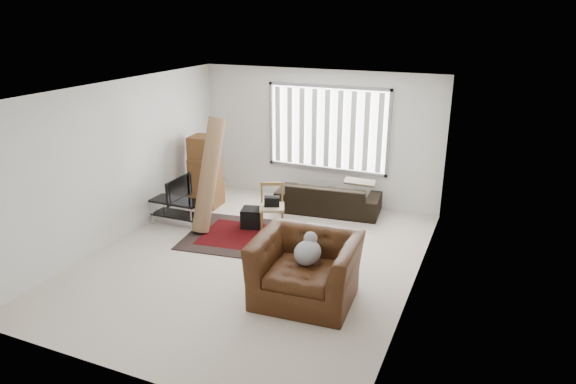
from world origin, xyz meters
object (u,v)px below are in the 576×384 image
tv_stand (177,207)px  sofa (328,193)px  armchair (306,265)px  moving_boxes (205,174)px  side_chair (272,205)px

tv_stand → sofa: 2.92m
tv_stand → armchair: bearing=-25.6°
tv_stand → moving_boxes: moving_boxes is taller
tv_stand → moving_boxes: 1.10m
tv_stand → armchair: (3.15, -1.51, 0.17)m
sofa → side_chair: (-0.68, -1.17, 0.07)m
tv_stand → armchair: size_ratio=0.65×
side_chair → armchair: size_ratio=0.56×
moving_boxes → armchair: size_ratio=0.99×
side_chair → armchair: bearing=-78.6°
sofa → side_chair: bearing=54.1°
armchair → moving_boxes: bearing=137.4°
moving_boxes → side_chair: moving_boxes is taller
moving_boxes → side_chair: 1.81m
moving_boxes → sofa: 2.50m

